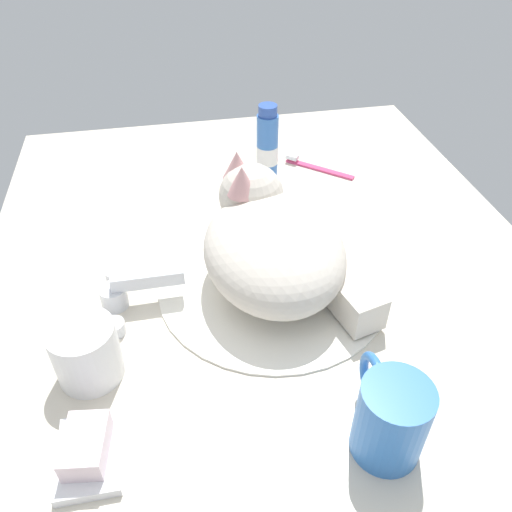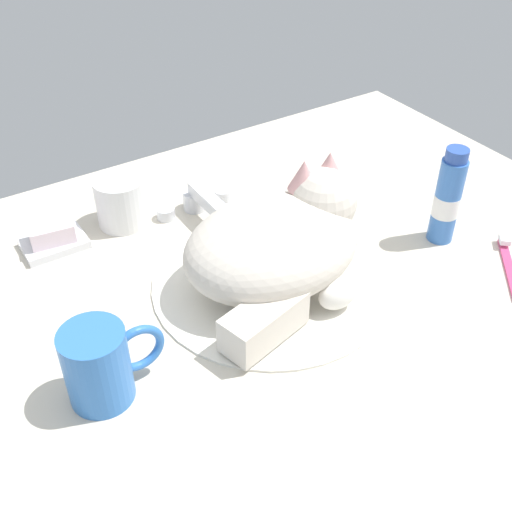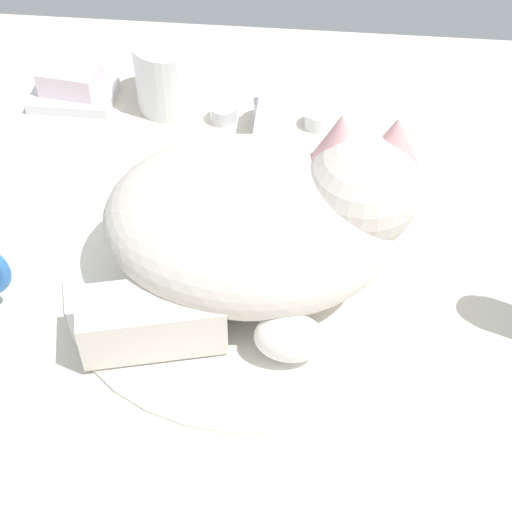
{
  "view_description": "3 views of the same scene",
  "coord_description": "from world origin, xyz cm",
  "px_view_note": "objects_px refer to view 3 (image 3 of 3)",
  "views": [
    {
      "loc": [
        -51.68,
        12.5,
        49.23
      ],
      "look_at": [
        1.51,
        2.15,
        4.29
      ],
      "focal_mm": 35.85,
      "sensor_mm": 36.0,
      "label": 1
    },
    {
      "loc": [
        -37.0,
        -54.11,
        55.54
      ],
      "look_at": [
        -2.58,
        -0.25,
        5.93
      ],
      "focal_mm": 44.41,
      "sensor_mm": 36.0,
      "label": 2
    },
    {
      "loc": [
        5.21,
        -45.3,
        50.52
      ],
      "look_at": [
        0.85,
        -1.95,
        4.34
      ],
      "focal_mm": 54.24,
      "sensor_mm": 36.0,
      "label": 3
    }
  ],
  "objects_px": {
    "rinse_cup": "(170,74)",
    "soap_bar": "(71,80)",
    "cat": "(264,221)",
    "faucet": "(269,116)"
  },
  "relations": [
    {
      "from": "faucet",
      "to": "soap_bar",
      "type": "distance_m",
      "value": 0.22
    },
    {
      "from": "faucet",
      "to": "soap_bar",
      "type": "relative_size",
      "value": 2.07
    },
    {
      "from": "cat",
      "to": "rinse_cup",
      "type": "distance_m",
      "value": 0.28
    },
    {
      "from": "rinse_cup",
      "to": "soap_bar",
      "type": "relative_size",
      "value": 1.22
    },
    {
      "from": "faucet",
      "to": "cat",
      "type": "relative_size",
      "value": 0.49
    },
    {
      "from": "rinse_cup",
      "to": "soap_bar",
      "type": "distance_m",
      "value": 0.11
    },
    {
      "from": "cat",
      "to": "rinse_cup",
      "type": "relative_size",
      "value": 3.49
    },
    {
      "from": "rinse_cup",
      "to": "soap_bar",
      "type": "height_order",
      "value": "rinse_cup"
    },
    {
      "from": "soap_bar",
      "to": "rinse_cup",
      "type": "bearing_deg",
      "value": 1.94
    },
    {
      "from": "soap_bar",
      "to": "cat",
      "type": "bearing_deg",
      "value": -45.86
    }
  ]
}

